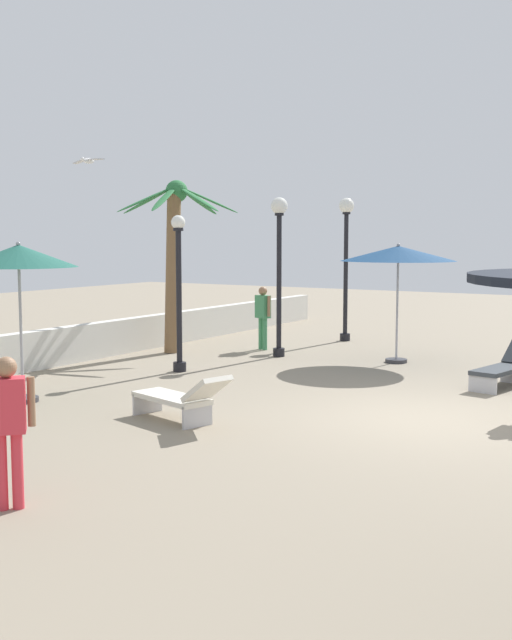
# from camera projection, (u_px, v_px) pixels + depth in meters

# --- Properties ---
(ground_plane) EXTENTS (56.00, 56.00, 0.00)m
(ground_plane) POSITION_uv_depth(u_px,v_px,m) (422.00, 419.00, 12.27)
(ground_plane) COLOR gray
(boundary_wall) EXTENTS (25.20, 0.30, 0.84)m
(boundary_wall) POSITION_uv_depth(u_px,v_px,m) (30.00, 351.00, 16.71)
(boundary_wall) COLOR silver
(boundary_wall) RESTS_ON ground_plane
(patio_umbrella_0) EXTENTS (2.00, 2.00, 2.77)m
(patio_umbrella_0) POSITION_uv_depth(u_px,v_px,m) (19.00, 258.00, 13.31)
(patio_umbrella_0) COLOR #333338
(patio_umbrella_0) RESTS_ON ground_plane
(patio_umbrella_2) EXTENTS (2.61, 2.61, 2.71)m
(patio_umbrella_2) POSITION_uv_depth(u_px,v_px,m) (398.00, 254.00, 17.59)
(patio_umbrella_2) COLOR #333338
(patio_umbrella_2) RESTS_ON ground_plane
(palm_tree_1) EXTENTS (3.03, 3.03, 4.25)m
(palm_tree_1) POSITION_uv_depth(u_px,v_px,m) (174.00, 242.00, 19.22)
(palm_tree_1) COLOR brown
(palm_tree_1) RESTS_ON ground_plane
(lamp_post_0) EXTENTS (0.40, 0.40, 3.78)m
(lamp_post_0) POSITION_uv_depth(u_px,v_px,m) (279.00, 254.00, 18.50)
(lamp_post_0) COLOR black
(lamp_post_0) RESTS_ON ground_plane
(lamp_post_2) EXTENTS (0.41, 0.41, 3.91)m
(lamp_post_2) POSITION_uv_depth(u_px,v_px,m) (346.00, 247.00, 21.34)
(lamp_post_2) COLOR black
(lamp_post_2) RESTS_ON ground_plane
(lamp_post_3) EXTENTS (0.30, 0.30, 3.31)m
(lamp_post_3) POSITION_uv_depth(u_px,v_px,m) (179.00, 287.00, 16.46)
(lamp_post_3) COLOR black
(lamp_post_3) RESTS_ON ground_plane
(lounge_chair_1) EXTENTS (1.96, 0.93, 0.84)m
(lounge_chair_1) POSITION_uv_depth(u_px,v_px,m) (505.00, 366.00, 14.93)
(lounge_chair_1) COLOR #B7B7BC
(lounge_chair_1) RESTS_ON ground_plane
(lounge_chair_2) EXTENTS (1.05, 1.95, 0.83)m
(lounge_chair_2) POSITION_uv_depth(u_px,v_px,m) (181.00, 397.00, 12.01)
(lounge_chair_2) COLOR #B7B7BC
(lounge_chair_2) RESTS_ON ground_plane
(guest_0) EXTENTS (0.35, 0.53, 1.61)m
(guest_0) POSITION_uv_depth(u_px,v_px,m) (263.00, 312.00, 19.79)
(guest_0) COLOR #3F8C59
(guest_0) RESTS_ON ground_plane
(guest_2) EXTENTS (0.42, 0.42, 1.62)m
(guest_2) POSITION_uv_depth(u_px,v_px,m) (8.00, 418.00, 8.10)
(guest_2) COLOR #D8333F
(guest_2) RESTS_ON ground_plane
(seagull_0) EXTENTS (0.39, 1.09, 0.14)m
(seagull_0) POSITION_uv_depth(u_px,v_px,m) (88.00, 160.00, 18.37)
(seagull_0) COLOR white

